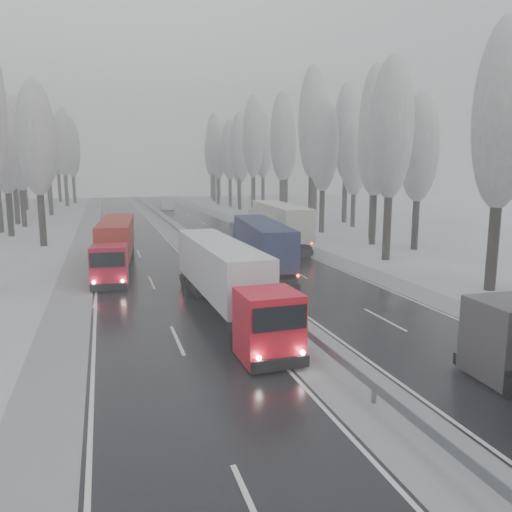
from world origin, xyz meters
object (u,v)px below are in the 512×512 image
truck_red_white (224,275)px  truck_red_red (116,241)px  truck_blue_box (259,242)px  truck_cream_box (277,221)px  box_truck_distant (167,203)px

truck_red_white → truck_red_red: 15.43m
truck_blue_box → truck_red_white: bearing=-109.7°
truck_cream_box → box_truck_distant: 48.81m
truck_cream_box → truck_red_white: bearing=-111.1°
truck_cream_box → truck_red_red: bearing=-150.9°
box_truck_distant → truck_red_red: bearing=-98.5°
truck_cream_box → truck_blue_box: bearing=-110.8°
truck_blue_box → truck_cream_box: 12.35m
truck_cream_box → truck_red_red: size_ratio=1.15×
truck_blue_box → truck_cream_box: bearing=71.0°
truck_cream_box → truck_red_red: (-15.50, -7.00, -0.32)m
truck_blue_box → box_truck_distant: truck_blue_box is taller
truck_red_red → truck_blue_box: bearing=-16.8°
truck_blue_box → box_truck_distant: 59.70m
truck_blue_box → truck_red_white: size_ratio=1.02×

